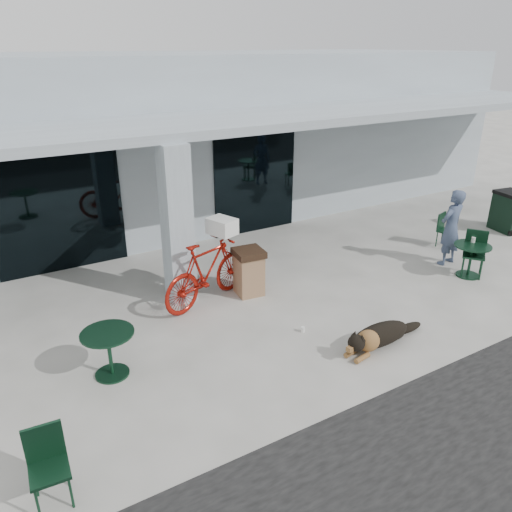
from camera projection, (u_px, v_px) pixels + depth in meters
ground at (309, 330)px, 8.98m from camera, size 80.00×80.00×0.00m
building at (143, 134)px, 14.82m from camera, size 22.00×7.00×4.50m
storefront_glass_left at (58, 212)px, 10.89m from camera, size 2.80×0.06×2.70m
storefront_glass_right at (255, 182)px, 13.23m from camera, size 2.40×0.06×2.70m
column at (177, 226)px, 9.49m from camera, size 0.50×0.50×3.12m
overhang at (215, 122)px, 10.57m from camera, size 22.00×2.80×0.18m
bicycle at (207, 272)px, 9.71m from camera, size 2.27×1.31×1.32m
laundry_basket at (222, 226)px, 9.71m from camera, size 0.55×0.64×0.32m
dog at (380, 333)px, 8.45m from camera, size 1.42×0.70×0.45m
cup_near_dog at (303, 329)px, 8.91m from camera, size 0.10×0.10×0.10m
cafe_table_near at (110, 354)px, 7.63m from camera, size 1.00×1.00×0.76m
cafe_chair_near at (49, 470)px, 5.45m from camera, size 0.45×0.49×0.94m
cafe_table_far at (470, 261)px, 10.93m from camera, size 0.85×0.85×0.73m
cafe_chair_far_a at (447, 231)px, 12.50m from camera, size 0.49×0.51×0.85m
cafe_chair_far_b at (474, 255)px, 10.89m from camera, size 0.67×0.66×1.01m
person at (451, 228)px, 11.36m from camera, size 0.69×0.50×1.77m
cup_on_table at (473, 240)px, 10.92m from camera, size 0.09×0.09×0.12m
trash_receptacle at (249, 272)px, 10.11m from camera, size 0.63×0.63×0.97m
wheeled_bin at (510, 212)px, 13.54m from camera, size 0.79×0.94×1.08m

